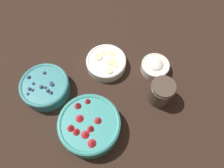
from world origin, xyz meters
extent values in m
plane|color=black|center=(0.00, 0.00, 0.00)|extent=(4.00, 4.00, 0.00)
cylinder|color=teal|center=(0.14, 0.04, 0.03)|extent=(0.22, 0.22, 0.07)
torus|color=teal|center=(0.14, 0.04, 0.06)|extent=(0.22, 0.22, 0.02)
cylinder|color=red|center=(0.14, 0.04, 0.05)|extent=(0.17, 0.17, 0.02)
cone|color=red|center=(0.15, 0.01, 0.07)|extent=(0.05, 0.05, 0.02)
cone|color=red|center=(0.20, 0.03, 0.08)|extent=(0.04, 0.04, 0.03)
cone|color=red|center=(0.14, -0.03, 0.08)|extent=(0.03, 0.03, 0.03)
cone|color=red|center=(0.19, 0.05, 0.08)|extent=(0.04, 0.04, 0.02)
cone|color=red|center=(0.16, 0.11, 0.07)|extent=(0.05, 0.05, 0.02)
cone|color=red|center=(0.11, 0.06, 0.07)|extent=(0.04, 0.04, 0.02)
cone|color=red|center=(0.10, -0.03, 0.07)|extent=(0.03, 0.03, 0.02)
cone|color=red|center=(0.14, 0.07, 0.08)|extent=(0.03, 0.03, 0.03)
cone|color=red|center=(0.17, 0.07, 0.07)|extent=(0.04, 0.04, 0.02)
cylinder|color=teal|center=(0.20, -0.18, 0.03)|extent=(0.19, 0.19, 0.06)
torus|color=teal|center=(0.20, -0.18, 0.05)|extent=(0.19, 0.19, 0.01)
cylinder|color=navy|center=(0.20, -0.18, 0.04)|extent=(0.15, 0.15, 0.02)
sphere|color=navy|center=(0.24, -0.24, 0.06)|extent=(0.02, 0.02, 0.02)
sphere|color=navy|center=(0.18, -0.16, 0.06)|extent=(0.01, 0.01, 0.01)
sphere|color=navy|center=(0.18, -0.23, 0.06)|extent=(0.01, 0.01, 0.01)
sphere|color=navy|center=(0.27, -0.18, 0.06)|extent=(0.01, 0.01, 0.01)
sphere|color=navy|center=(0.18, -0.17, 0.06)|extent=(0.02, 0.02, 0.02)
sphere|color=navy|center=(0.23, -0.21, 0.06)|extent=(0.01, 0.01, 0.01)
sphere|color=navy|center=(0.19, -0.14, 0.06)|extent=(0.01, 0.01, 0.01)
sphere|color=navy|center=(0.25, -0.18, 0.06)|extent=(0.01, 0.01, 0.01)
sphere|color=navy|center=(0.25, -0.19, 0.06)|extent=(0.01, 0.01, 0.01)
sphere|color=navy|center=(0.18, -0.17, 0.06)|extent=(0.01, 0.01, 0.01)
sphere|color=navy|center=(0.27, -0.18, 0.06)|extent=(0.01, 0.01, 0.01)
sphere|color=navy|center=(0.20, -0.15, 0.06)|extent=(0.01, 0.01, 0.01)
sphere|color=navy|center=(0.21, -0.18, 0.06)|extent=(0.02, 0.02, 0.02)
sphere|color=navy|center=(0.20, -0.17, 0.06)|extent=(0.01, 0.01, 0.01)
cylinder|color=white|center=(-0.06, -0.15, 0.02)|extent=(0.16, 0.16, 0.04)
torus|color=white|center=(-0.06, -0.15, 0.04)|extent=(0.16, 0.16, 0.01)
cylinder|color=beige|center=(-0.06, -0.15, 0.03)|extent=(0.13, 0.13, 0.01)
cylinder|color=beige|center=(-0.08, -0.14, 0.04)|extent=(0.03, 0.03, 0.00)
cylinder|color=beige|center=(-0.10, -0.17, 0.04)|extent=(0.03, 0.03, 0.00)
cylinder|color=beige|center=(-0.07, -0.19, 0.04)|extent=(0.03, 0.03, 0.00)
cylinder|color=beige|center=(-0.08, -0.12, 0.04)|extent=(0.03, 0.03, 0.00)
cylinder|color=beige|center=(-0.07, -0.14, 0.04)|extent=(0.03, 0.03, 0.01)
cylinder|color=beige|center=(-0.04, -0.18, 0.04)|extent=(0.03, 0.03, 0.01)
cylinder|color=beige|center=(-0.04, -0.10, 0.04)|extent=(0.03, 0.03, 0.01)
cylinder|color=silver|center=(-0.22, -0.03, 0.02)|extent=(0.11, 0.11, 0.04)
torus|color=silver|center=(-0.22, -0.03, 0.04)|extent=(0.11, 0.11, 0.01)
cylinder|color=white|center=(-0.22, -0.03, 0.03)|extent=(0.09, 0.09, 0.01)
ellipsoid|color=white|center=(-0.22, -0.03, 0.04)|extent=(0.06, 0.06, 0.03)
cylinder|color=#4C3D33|center=(-0.16, 0.09, 0.04)|extent=(0.09, 0.09, 0.09)
cylinder|color=#3D2316|center=(-0.16, 0.09, 0.04)|extent=(0.08, 0.08, 0.07)
cylinder|color=#4C3D33|center=(-0.16, 0.09, 0.09)|extent=(0.09, 0.09, 0.01)
camera|label=1|loc=(0.19, 0.27, 0.79)|focal=35.00mm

